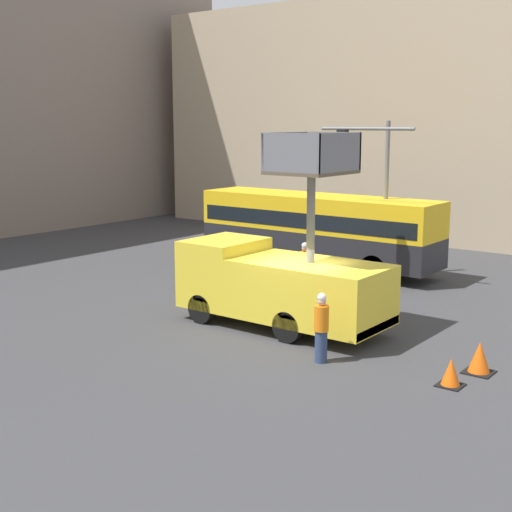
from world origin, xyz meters
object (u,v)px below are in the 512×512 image
at_px(traffic_light_pole, 372,173).
at_px(road_worker_directing, 305,268).
at_px(traffic_cone_mid_road, 479,358).
at_px(city_bus, 318,225).
at_px(traffic_cone_near_truck, 451,373).
at_px(road_worker_near_truck, 321,328).
at_px(utility_truck, 280,281).

distance_m(traffic_light_pole, road_worker_directing, 4.61).
xyz_separation_m(traffic_light_pole, traffic_cone_mid_road, (-7.51, -7.18, -3.81)).
distance_m(city_bus, road_worker_directing, 4.53).
height_order(road_worker_directing, traffic_cone_near_truck, road_worker_directing).
height_order(traffic_light_pole, road_worker_directing, traffic_light_pole).
relative_size(traffic_light_pole, road_worker_directing, 3.33).
bearing_deg(road_worker_near_truck, traffic_cone_mid_road, 106.05).
relative_size(road_worker_near_truck, road_worker_directing, 0.99).
height_order(road_worker_near_truck, traffic_cone_mid_road, road_worker_near_truck).
distance_m(traffic_light_pole, traffic_cone_mid_road, 11.06).
distance_m(city_bus, traffic_cone_near_truck, 13.87).
relative_size(road_worker_near_truck, traffic_cone_near_truck, 2.74).
bearing_deg(traffic_cone_mid_road, utility_truck, 87.66).
bearing_deg(traffic_light_pole, road_worker_directing, 163.81).
relative_size(utility_truck, traffic_cone_mid_road, 8.09).
height_order(city_bus, traffic_cone_mid_road, city_bus).
distance_m(utility_truck, traffic_cone_near_truck, 6.31).
xyz_separation_m(utility_truck, city_bus, (8.09, 3.86, 0.39)).
distance_m(traffic_light_pole, road_worker_near_truck, 10.43).
bearing_deg(utility_truck, road_worker_near_truck, -125.86).
relative_size(traffic_light_pole, traffic_cone_mid_road, 7.70).
distance_m(road_worker_directing, traffic_cone_mid_road, 9.21).
height_order(utility_truck, road_worker_directing, utility_truck).
distance_m(utility_truck, road_worker_near_truck, 3.37).
relative_size(utility_truck, road_worker_near_truck, 3.52).
distance_m(road_worker_near_truck, traffic_cone_mid_road, 3.95).
relative_size(city_bus, road_worker_near_truck, 5.75).
height_order(utility_truck, city_bus, utility_truck).
xyz_separation_m(road_worker_directing, traffic_cone_near_truck, (-5.65, -7.88, -0.61)).
xyz_separation_m(road_worker_directing, traffic_cone_mid_road, (-4.38, -8.09, -0.55)).
height_order(city_bus, road_worker_directing, city_bus).
bearing_deg(city_bus, traffic_cone_near_truck, 125.71).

